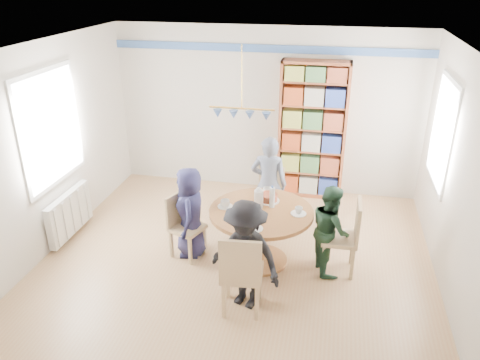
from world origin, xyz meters
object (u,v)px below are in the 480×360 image
(chair_near, at_px, (241,271))
(chair_far, at_px, (270,193))
(person_right, at_px, (330,229))
(bookshelf, at_px, (312,132))
(person_far, at_px, (269,184))
(person_left, at_px, (190,212))
(dining_table, at_px, (261,224))
(radiator, at_px, (70,214))
(chair_left, at_px, (183,222))
(chair_right, at_px, (347,234))
(person_near, at_px, (246,255))

(chair_near, bearing_deg, chair_far, 90.07)
(person_right, height_order, bookshelf, bookshelf)
(chair_near, distance_m, person_far, 1.90)
(chair_far, height_order, person_left, person_left)
(dining_table, distance_m, chair_near, 1.03)
(chair_near, bearing_deg, radiator, 157.41)
(radiator, height_order, person_far, person_far)
(chair_left, distance_m, person_left, 0.17)
(bookshelf, bearing_deg, dining_table, -102.27)
(dining_table, height_order, bookshelf, bookshelf)
(person_far, height_order, bookshelf, bookshelf)
(chair_left, bearing_deg, chair_right, 1.26)
(chair_far, height_order, bookshelf, bookshelf)
(chair_left, height_order, bookshelf, bookshelf)
(person_right, bearing_deg, chair_left, 73.10)
(chair_left, bearing_deg, person_right, 1.12)
(radiator, height_order, person_left, person_left)
(dining_table, bearing_deg, chair_left, -178.43)
(radiator, height_order, chair_right, chair_right)
(radiator, xyz_separation_m, chair_near, (2.69, -1.12, 0.20))
(person_right, distance_m, person_far, 1.24)
(dining_table, bearing_deg, chair_far, 92.30)
(dining_table, height_order, person_near, person_near)
(chair_far, xyz_separation_m, bookshelf, (0.51, 1.06, 0.62))
(person_left, xyz_separation_m, person_far, (0.89, 0.85, 0.10))
(chair_far, relative_size, bookshelf, 0.38)
(person_left, relative_size, person_right, 1.06)
(chair_left, relative_size, person_right, 0.75)
(chair_right, bearing_deg, person_left, -179.80)
(chair_left, distance_m, chair_far, 1.47)
(dining_table, relative_size, chair_near, 1.30)
(person_far, bearing_deg, chair_right, 143.12)
(person_near, xyz_separation_m, bookshelf, (0.49, 2.99, 0.45))
(dining_table, relative_size, person_far, 0.92)
(chair_right, bearing_deg, chair_left, -178.74)
(person_left, height_order, person_far, person_far)
(radiator, height_order, chair_left, chair_left)
(dining_table, relative_size, person_right, 1.13)
(chair_near, xyz_separation_m, person_left, (-0.89, 1.04, 0.06))
(dining_table, bearing_deg, person_right, 0.59)
(person_far, bearing_deg, dining_table, 93.23)
(chair_left, distance_m, person_far, 1.35)
(chair_far, relative_size, person_left, 0.70)
(person_far, bearing_deg, person_right, 137.01)
(person_far, xyz_separation_m, bookshelf, (0.50, 1.26, 0.39))
(person_right, bearing_deg, person_left, 71.91)
(chair_left, bearing_deg, person_left, 21.72)
(person_left, xyz_separation_m, person_right, (1.78, -0.00, -0.04))
(chair_right, bearing_deg, dining_table, -179.03)
(chair_right, xyz_separation_m, person_far, (-1.10, 0.85, 0.17))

